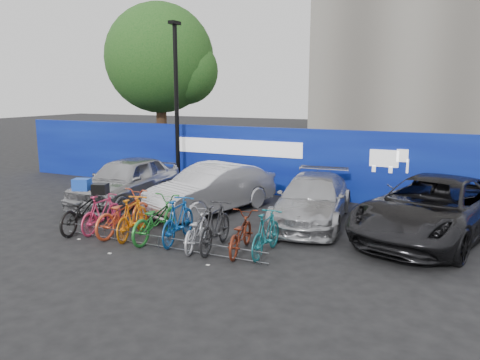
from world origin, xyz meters
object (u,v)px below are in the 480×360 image
Objects in this scene: bike_3 at (132,217)px; bike_9 at (266,233)px; tree at (164,61)px; car_1 at (211,189)px; bike_6 at (196,229)px; bike_4 at (156,219)px; bike_7 at (215,226)px; bike_1 at (102,213)px; bike_rack at (159,241)px; bike_2 at (123,213)px; car_0 at (126,181)px; bike_0 at (83,210)px; lamppost at (177,102)px; car_3 at (433,208)px; car_2 at (313,200)px; bike_8 at (240,233)px; bike_5 at (178,220)px.

bike_9 is at bearing 171.22° from bike_3.
car_1 is at bearing -48.51° from tree.
car_1 is 2.56× the size of bike_6.
car_1 is 2.97m from bike_4.
bike_1 is at bearing -6.54° from bike_7.
bike_2 is at bearing 158.64° from bike_rack.
car_0 reaches higher than bike_0.
car_0 is 5.54m from bike_7.
bike_6 is (4.00, -5.60, -2.82)m from lamppost.
car_1 is at bearing -44.88° from bike_9.
bike_rack is 2.70× the size of bike_2.
car_0 is 2.69× the size of bike_1.
car_1 reaches higher than bike_1.
bike_3 is 3.56m from bike_9.
bike_1 is (-2.12, 0.49, 0.34)m from bike_rack.
bike_9 is at bearing -179.28° from bike_4.
car_3 is 2.68× the size of bike_0.
bike_6 is at bearing 167.51° from bike_3.
car_1 is 0.97× the size of car_2.
bike_2 is 1.19× the size of bike_3.
bike_4 reaches higher than bike_6.
bike_0 reaches higher than bike_rack.
car_0 reaches higher than bike_8.
bike_2 is 3.97m from bike_9.
car_2 is 3.78m from bike_6.
bike_7 is at bearing 6.96° from bike_9.
car_2 is at bearing -157.84° from bike_0.
bike_6 is at bearing -130.89° from car_3.
lamppost is at bearing -66.18° from bike_5.
bike_6 is at bearing -2.96° from bike_8.
bike_1 is at bearing 1.14° from bike_9.
bike_4 is at bearing -57.92° from tree.
bike_2 reaches higher than bike_3.
tree is at bearing -66.51° from bike_6.
car_2 reaches higher than bike_1.
bike_1 is 0.99× the size of bike_9.
bike_9 is at bearing -177.05° from bike_2.
bike_8 is at bearing -178.67° from bike_2.
lamppost is 1.38× the size of car_1.
bike_0 is 5.15m from bike_9.
car_1 reaches higher than bike_9.
bike_7 is (-4.55, -3.08, -0.21)m from car_3.
lamppost is 8.30m from bike_9.
lamppost is at bearing -57.09° from bike_7.
bike_1 is (-4.81, -3.18, -0.15)m from car_2.
bike_2 is (0.64, 0.08, 0.04)m from bike_1.
bike_0 is (-2.65, 0.40, 0.38)m from bike_rack.
bike_1 is 0.65m from bike_2.
lamppost is 3.01× the size of bike_4.
car_0 is 0.82× the size of car_3.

